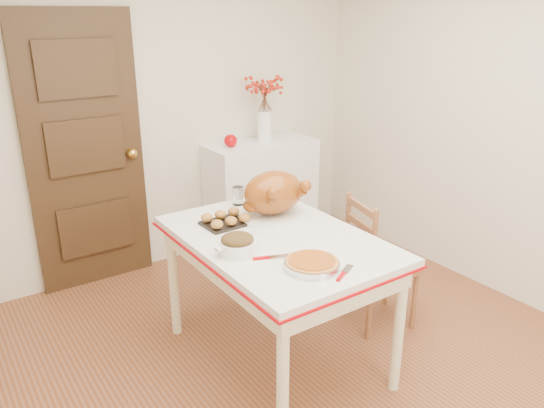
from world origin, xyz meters
TOP-DOWN VIEW (x-y plane):
  - floor at (0.00, 0.00)m, footprint 3.50×4.00m
  - wall_back at (0.00, 2.00)m, footprint 3.50×0.00m
  - wall_right at (1.75, 0.00)m, footprint 0.00×4.00m
  - door_back at (-0.70, 1.97)m, footprint 0.85×0.06m
  - sideboard at (0.73, 1.78)m, footprint 0.96×0.43m
  - kitchen_table at (-0.13, 0.31)m, footprint 0.94×1.37m
  - chair_oak at (0.69, 0.27)m, footprint 0.49×0.49m
  - berry_vase at (0.77, 1.78)m, footprint 0.28×0.28m
  - apple at (0.43, 1.78)m, footprint 0.11×0.11m
  - turkey_platter at (0.03, 0.57)m, footprint 0.48×0.40m
  - pumpkin_pie at (-0.21, -0.11)m, footprint 0.34×0.34m
  - stuffing_dish at (-0.42, 0.25)m, footprint 0.32×0.28m
  - rolls_tray at (-0.28, 0.63)m, footprint 0.27×0.22m
  - pie_server at (-0.12, -0.25)m, footprint 0.19×0.14m
  - carving_knife at (-0.29, 0.09)m, footprint 0.25×0.14m
  - drinking_glass at (-0.04, 0.88)m, footprint 0.07×0.07m
  - shaker_pair at (0.15, 0.81)m, footprint 0.10×0.07m

SIDE VIEW (x-z plane):
  - floor at x=0.00m, z-range 0.00..0.00m
  - kitchen_table at x=-0.13m, z-range 0.00..0.82m
  - chair_oak at x=0.69m, z-range 0.00..0.91m
  - sideboard at x=0.73m, z-range 0.00..0.96m
  - pie_server at x=-0.12m, z-range 0.82..0.84m
  - carving_knife at x=-0.29m, z-range 0.82..0.84m
  - pumpkin_pie at x=-0.21m, z-range 0.82..0.88m
  - rolls_tray at x=-0.28m, z-range 0.82..0.89m
  - shaker_pair at x=0.15m, z-range 0.82..0.92m
  - stuffing_dish at x=-0.42m, z-range 0.82..0.92m
  - drinking_glass at x=-0.04m, z-range 0.82..0.95m
  - turkey_platter at x=0.03m, z-range 0.82..1.11m
  - apple at x=0.43m, z-range 0.96..1.07m
  - door_back at x=-0.70m, z-range 0.00..2.06m
  - berry_vase at x=0.77m, z-range 0.96..1.51m
  - wall_back at x=0.00m, z-range 0.00..2.50m
  - wall_right at x=1.75m, z-range 0.00..2.50m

